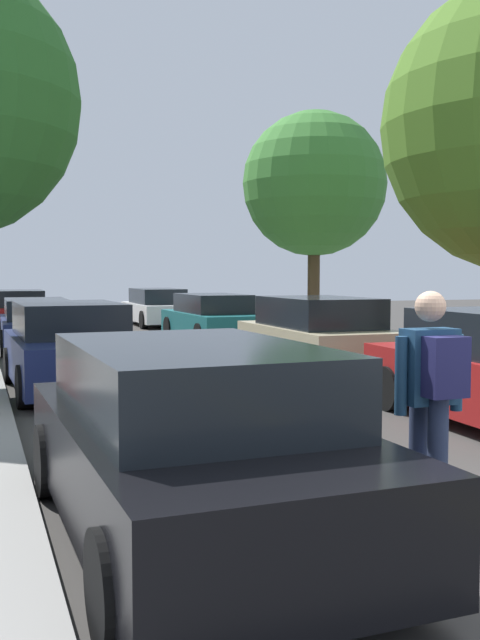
% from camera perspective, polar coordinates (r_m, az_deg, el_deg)
% --- Properties ---
extents(center_line, '(0.12, 39.20, 0.01)m').
position_cam_1_polar(center_line, '(9.18, 5.90, -8.67)').
color(center_line, gold).
rests_on(center_line, ground).
extents(parked_car_left_nearest, '(2.03, 4.23, 1.45)m').
position_cam_1_polar(parked_car_left_nearest, '(5.50, -3.83, -9.57)').
color(parked_car_left_nearest, black).
rests_on(parked_car_left_nearest, ground).
extents(parked_car_left_near, '(2.05, 4.07, 1.47)m').
position_cam_1_polar(parked_car_left_near, '(12.46, -13.12, -2.18)').
color(parked_car_left_near, navy).
rests_on(parked_car_left_near, ground).
extents(parked_car_left_far, '(1.89, 4.60, 1.30)m').
position_cam_1_polar(parked_car_left_far, '(19.44, -15.64, -0.31)').
color(parked_car_left_far, navy).
rests_on(parked_car_left_far, ground).
extents(parked_car_left_farthest, '(1.99, 4.28, 1.35)m').
position_cam_1_polar(parked_car_left_farthest, '(26.62, -16.85, 0.76)').
color(parked_car_left_farthest, maroon).
rests_on(parked_car_left_farthest, ground).
extents(parked_car_right_near, '(2.02, 4.15, 1.48)m').
position_cam_1_polar(parked_car_right_near, '(14.54, 6.05, -1.19)').
color(parked_car_right_near, '#BCAD89').
rests_on(parked_car_right_near, ground).
extents(parked_car_right_far, '(1.96, 4.44, 1.36)m').
position_cam_1_polar(parked_car_right_far, '(20.87, -2.22, 0.14)').
color(parked_car_right_far, '#196066').
rests_on(parked_car_right_far, ground).
extents(parked_car_right_farthest, '(1.89, 4.56, 1.37)m').
position_cam_1_polar(parked_car_right_farthest, '(27.31, -6.54, 0.99)').
color(parked_car_right_farthest, white).
rests_on(parked_car_right_farthest, ground).
extents(street_tree_right_near, '(3.73, 3.73, 5.98)m').
position_cam_1_polar(street_tree_right_near, '(19.26, 5.83, 10.50)').
color(street_tree_right_near, '#4C3823').
rests_on(street_tree_right_near, sidewalk_right).
extents(skateboard, '(0.22, 0.84, 0.10)m').
position_cam_1_polar(skateboard, '(5.87, 14.40, -15.11)').
color(skateboard, black).
rests_on(skateboard, ground).
extents(skateboarder, '(0.58, 0.70, 1.73)m').
position_cam_1_polar(skateboarder, '(5.60, 14.77, -5.40)').
color(skateboarder, black).
rests_on(skateboarder, skateboard).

